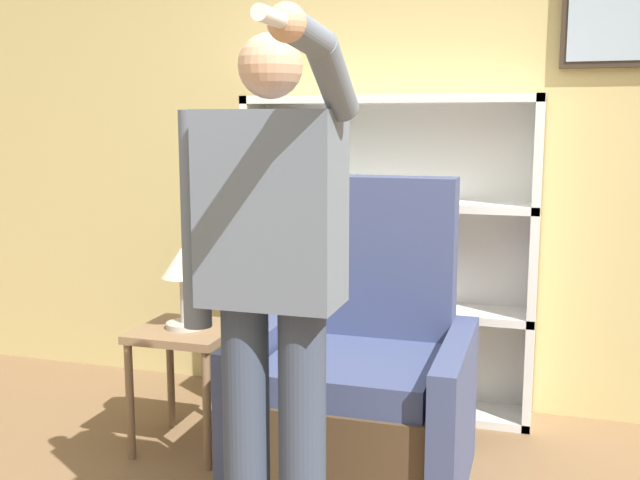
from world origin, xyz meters
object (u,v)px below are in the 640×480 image
(armchair, at_px, (360,388))
(person_standing, at_px, (270,282))
(table_lamp, at_px, (184,270))
(bookcase, at_px, (360,255))
(side_table, at_px, (186,349))

(armchair, xyz_separation_m, person_standing, (-0.09, -0.79, 0.61))
(table_lamp, bearing_deg, bookcase, 50.92)
(armchair, bearing_deg, table_lamp, 176.65)
(bookcase, height_order, table_lamp, bookcase)
(side_table, bearing_deg, bookcase, 50.92)
(person_standing, bearing_deg, side_table, 131.01)
(bookcase, relative_size, table_lamp, 4.25)
(person_standing, height_order, side_table, person_standing)
(person_standing, bearing_deg, table_lamp, 131.01)
(side_table, distance_m, table_lamp, 0.37)
(side_table, relative_size, table_lamp, 1.49)
(side_table, bearing_deg, person_standing, -48.99)
(side_table, height_order, table_lamp, table_lamp)
(bookcase, distance_m, person_standing, 1.61)
(armchair, distance_m, person_standing, 1.00)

